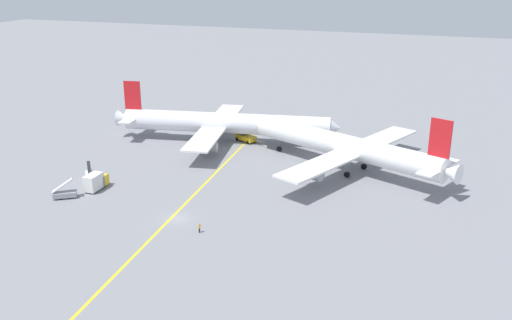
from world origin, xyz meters
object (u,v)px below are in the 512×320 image
object	(u,v)px
gse_stair_truck_yellow	(65,193)
gse_catering_truck_tall	(96,181)
ground_crew_wing_walker_right	(199,228)
airliner_being_pushed	(346,147)
airliner_at_gate_left	(224,123)
pushback_tug	(245,137)
gse_belt_loader_portside	(90,175)

from	to	relation	value
gse_stair_truck_yellow	gse_catering_truck_tall	bearing A→B (deg)	62.27
gse_catering_truck_tall	ground_crew_wing_walker_right	size ratio (longest dim) A/B	3.48
airliner_being_pushed	airliner_at_gate_left	bearing A→B (deg)	163.19
airliner_at_gate_left	airliner_being_pushed	size ratio (longest dim) A/B	1.17
pushback_tug	ground_crew_wing_walker_right	xyz separation A→B (m)	(11.44, -51.65, -0.34)
airliner_at_gate_left	gse_catering_truck_tall	distance (m)	41.03
airliner_at_gate_left	gse_catering_truck_tall	xyz separation A→B (m)	(-12.03, -39.09, -3.21)
airliner_at_gate_left	airliner_being_pushed	distance (m)	35.39
airliner_being_pushed	gse_belt_loader_portside	xyz separation A→B (m)	(-50.94, -24.01, -4.73)
gse_belt_loader_portside	gse_stair_truck_yellow	world-z (taller)	gse_stair_truck_yellow
gse_stair_truck_yellow	airliner_at_gate_left	bearing A→B (deg)	71.39
pushback_tug	gse_belt_loader_portside	bearing A→B (deg)	-121.24
gse_belt_loader_portside	gse_stair_truck_yellow	xyz separation A→B (m)	(1.90, -10.82, 0.20)
airliner_being_pushed	gse_stair_truck_yellow	world-z (taller)	airliner_being_pushed
airliner_at_gate_left	gse_stair_truck_yellow	distance (m)	47.72
airliner_at_gate_left	gse_belt_loader_portside	distance (m)	38.49
pushback_tug	gse_stair_truck_yellow	size ratio (longest dim) A/B	1.80
pushback_tug	ground_crew_wing_walker_right	world-z (taller)	pushback_tug
ground_crew_wing_walker_right	pushback_tug	bearing A→B (deg)	102.49
airliner_at_gate_left	pushback_tug	distance (m)	6.64
gse_stair_truck_yellow	ground_crew_wing_walker_right	world-z (taller)	gse_stair_truck_yellow
pushback_tug	gse_belt_loader_portside	distance (m)	42.61
airliner_being_pushed	ground_crew_wing_walker_right	distance (m)	43.17
airliner_at_gate_left	airliner_being_pushed	bearing A→B (deg)	-16.81
gse_catering_truck_tall	gse_stair_truck_yellow	distance (m)	6.79
airliner_at_gate_left	gse_belt_loader_portside	size ratio (longest dim) A/B	12.72
gse_belt_loader_portside	ground_crew_wing_walker_right	world-z (taller)	gse_belt_loader_portside
gse_stair_truck_yellow	pushback_tug	bearing A→B (deg)	66.85
ground_crew_wing_walker_right	gse_belt_loader_portside	bearing A→B (deg)	155.59
pushback_tug	gse_catering_truck_tall	size ratio (longest dim) A/B	1.48
pushback_tug	gse_stair_truck_yellow	bearing A→B (deg)	-113.15
gse_catering_truck_tall	pushback_tug	bearing A→B (deg)	67.54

